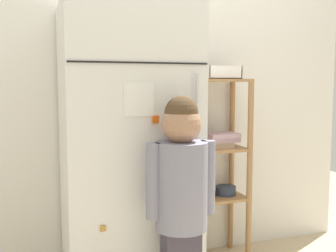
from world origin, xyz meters
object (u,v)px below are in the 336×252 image
at_px(fruit_bin, 220,74).
at_px(child_standing, 181,185).
at_px(pantry_shelf_unit, 218,157).
at_px(refrigerator, 128,148).

bearing_deg(fruit_bin, child_standing, -130.07).
bearing_deg(pantry_shelf_unit, child_standing, -129.66).
distance_m(child_standing, fruit_bin, 0.92).
bearing_deg(child_standing, fruit_bin, 49.93).
bearing_deg(refrigerator, pantry_shelf_unit, 13.13).
relative_size(child_standing, pantry_shelf_unit, 0.93).
relative_size(refrigerator, fruit_bin, 7.03).
relative_size(pantry_shelf_unit, fruit_bin, 5.27).
xyz_separation_m(refrigerator, pantry_shelf_unit, (0.63, 0.15, -0.11)).
xyz_separation_m(child_standing, fruit_bin, (0.47, 0.56, 0.56)).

